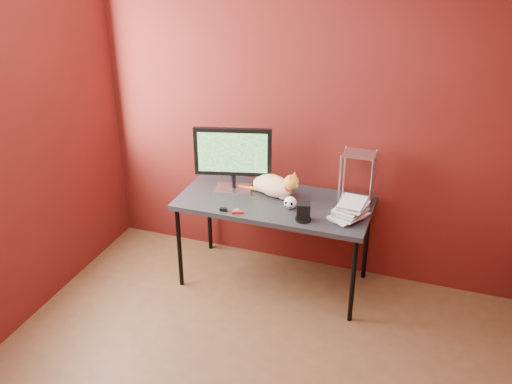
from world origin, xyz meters
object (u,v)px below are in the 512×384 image
(cat, at_px, (274,185))
(book_stack, at_px, (346,121))
(skull_mug, at_px, (290,203))
(desk, at_px, (275,206))
(monitor, at_px, (233,156))
(speaker, at_px, (303,212))

(cat, height_order, book_stack, book_stack)
(skull_mug, bearing_deg, desk, 151.06)
(cat, xyz_separation_m, skull_mug, (0.19, -0.17, -0.04))
(desk, bearing_deg, book_stack, -4.93)
(cat, height_order, skull_mug, cat)
(monitor, distance_m, book_stack, 1.00)
(desk, height_order, skull_mug, skull_mug)
(desk, relative_size, speaker, 10.96)
(cat, bearing_deg, monitor, -155.00)
(monitor, height_order, cat, monitor)
(book_stack, bearing_deg, desk, 175.07)
(skull_mug, relative_size, speaker, 0.71)
(desk, bearing_deg, monitor, 169.34)
(monitor, xyz_separation_m, skull_mug, (0.52, -0.15, -0.25))
(monitor, bearing_deg, speaker, -39.01)
(desk, height_order, speaker, speaker)
(monitor, height_order, skull_mug, monitor)
(cat, xyz_separation_m, book_stack, (0.56, -0.13, 0.64))
(monitor, relative_size, cat, 1.15)
(desk, xyz_separation_m, monitor, (-0.37, 0.07, 0.34))
(skull_mug, bearing_deg, cat, 137.72)
(speaker, height_order, book_stack, book_stack)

